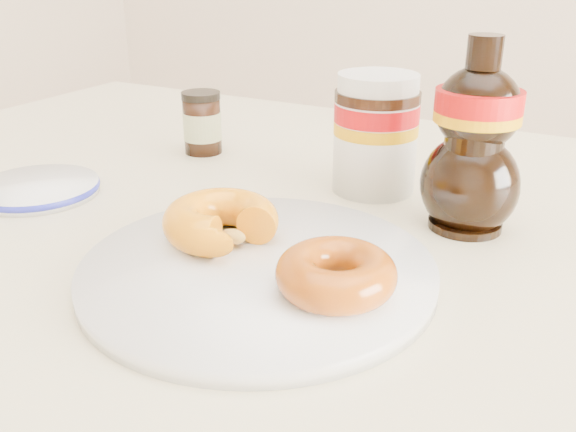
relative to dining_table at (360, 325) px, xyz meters
The scene contains 8 objects.
dining_table is the anchor object (origin of this frame).
plate 0.14m from the dining_table, 117.04° to the right, with size 0.28×0.28×0.01m.
donut_bitten 0.17m from the dining_table, 142.58° to the right, with size 0.10×0.10×0.03m, color orange.
donut_whole 0.16m from the dining_table, 78.27° to the right, with size 0.09×0.09×0.03m, color #8C3609.
nutella_jar 0.21m from the dining_table, 108.46° to the left, with size 0.09×0.09×0.12m.
syrup_bottle 0.20m from the dining_table, 49.21° to the left, with size 0.09×0.08×0.18m, color black, non-canonical shape.
dark_jar 0.34m from the dining_table, 151.15° to the left, with size 0.05×0.05×0.08m.
blue_rim_saucer 0.36m from the dining_table, behind, with size 0.13×0.13×0.01m.
Camera 1 is at (0.18, -0.38, 0.99)m, focal length 40.00 mm.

